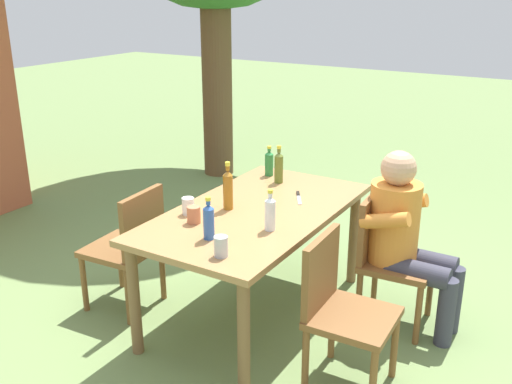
# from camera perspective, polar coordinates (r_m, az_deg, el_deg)

# --- Properties ---
(ground_plane) EXTENTS (24.00, 24.00, 0.00)m
(ground_plane) POSITION_cam_1_polar(r_m,az_deg,el_deg) (4.09, -0.00, -11.72)
(ground_plane) COLOR #6B844C
(dining_table) EXTENTS (1.69, 0.93, 0.76)m
(dining_table) POSITION_cam_1_polar(r_m,az_deg,el_deg) (3.79, -0.00, -3.00)
(dining_table) COLOR #A37547
(dining_table) RESTS_ON ground_plane
(chair_near_right) EXTENTS (0.47, 0.47, 0.87)m
(chair_near_right) POSITION_cam_1_polar(r_m,az_deg,el_deg) (3.89, 12.68, -5.86)
(chair_near_right) COLOR brown
(chair_near_right) RESTS_ON ground_plane
(chair_far_left) EXTENTS (0.47, 0.47, 0.87)m
(chair_far_left) POSITION_cam_1_polar(r_m,az_deg,el_deg) (4.02, -12.24, -4.94)
(chair_far_left) COLOR brown
(chair_far_left) RESTS_ON ground_plane
(chair_near_left) EXTENTS (0.45, 0.45, 0.87)m
(chair_near_left) POSITION_cam_1_polar(r_m,az_deg,el_deg) (3.25, 8.22, -10.90)
(chair_near_left) COLOR brown
(chair_near_left) RESTS_ON ground_plane
(person_in_white_shirt) EXTENTS (0.47, 0.61, 1.18)m
(person_in_white_shirt) POSITION_cam_1_polar(r_m,az_deg,el_deg) (3.80, 14.45, -3.88)
(person_in_white_shirt) COLOR orange
(person_in_white_shirt) RESTS_ON ground_plane
(bottle_olive) EXTENTS (0.06, 0.06, 0.28)m
(bottle_olive) POSITION_cam_1_polar(r_m,az_deg,el_deg) (4.23, 2.25, 2.49)
(bottle_olive) COLOR #566623
(bottle_olive) RESTS_ON dining_table
(bottle_blue) EXTENTS (0.06, 0.06, 0.25)m
(bottle_blue) POSITION_cam_1_polar(r_m,az_deg,el_deg) (3.30, -4.67, -2.85)
(bottle_blue) COLOR #2D56A3
(bottle_blue) RESTS_ON dining_table
(bottle_clear) EXTENTS (0.06, 0.06, 0.25)m
(bottle_clear) POSITION_cam_1_polar(r_m,az_deg,el_deg) (3.41, 1.40, -2.04)
(bottle_clear) COLOR white
(bottle_clear) RESTS_ON dining_table
(bottle_amber) EXTENTS (0.06, 0.06, 0.32)m
(bottle_amber) POSITION_cam_1_polar(r_m,az_deg,el_deg) (3.72, -2.77, 0.30)
(bottle_amber) COLOR #996019
(bottle_amber) RESTS_ON dining_table
(bottle_green) EXTENTS (0.06, 0.06, 0.23)m
(bottle_green) POSITION_cam_1_polar(r_m,az_deg,el_deg) (4.39, 1.30, 2.88)
(bottle_green) COLOR #287A38
(bottle_green) RESTS_ON dining_table
(cup_white) EXTENTS (0.08, 0.08, 0.11)m
(cup_white) POSITION_cam_1_polar(r_m,az_deg,el_deg) (3.68, -6.68, -1.38)
(cup_white) COLOR white
(cup_white) RESTS_ON dining_table
(cup_steel) EXTENTS (0.08, 0.08, 0.11)m
(cup_steel) POSITION_cam_1_polar(r_m,az_deg,el_deg) (3.11, -3.46, -5.35)
(cup_steel) COLOR #B2B7BC
(cup_steel) RESTS_ON dining_table
(cup_terracotta) EXTENTS (0.08, 0.08, 0.11)m
(cup_terracotta) POSITION_cam_1_polar(r_m,az_deg,el_deg) (3.55, -6.13, -2.24)
(cup_terracotta) COLOR #BC6B47
(cup_terracotta) RESTS_ON dining_table
(table_knife) EXTENTS (0.22, 0.14, 0.01)m
(table_knife) POSITION_cam_1_polar(r_m,az_deg,el_deg) (3.97, 4.21, -0.48)
(table_knife) COLOR silver
(table_knife) RESTS_ON dining_table
(backpack_by_near_side) EXTENTS (0.31, 0.24, 0.38)m
(backpack_by_near_side) POSITION_cam_1_polar(r_m,az_deg,el_deg) (5.16, 3.32, -2.56)
(backpack_by_near_side) COLOR #2D4784
(backpack_by_near_side) RESTS_ON ground_plane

